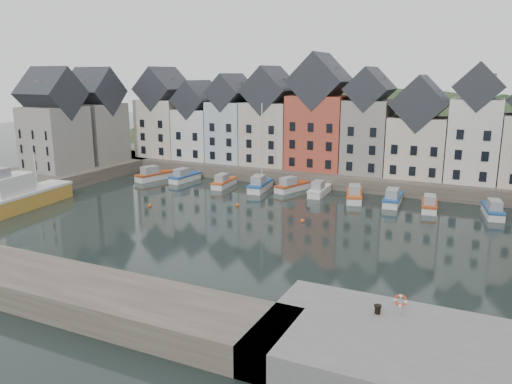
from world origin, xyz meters
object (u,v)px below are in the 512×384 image
Objects in this scene: life_ring_post at (401,301)px; boat_a at (154,175)px; mooring_bollard at (378,309)px; large_vessel at (21,196)px; boat_d at (260,185)px.

boat_a is at bearing 142.47° from life_ring_post.
large_vessel is at bearing 164.50° from mooring_bollard.
boat_d reaches higher than life_ring_post.
boat_a is 18.47m from boat_d.
life_ring_post reaches higher than mooring_bollard.
mooring_bollard is at bearing -62.67° from boat_d.
life_ring_post is at bearing -20.48° from large_vessel.
boat_a is at bearing 72.64° from large_vessel.
life_ring_post is at bearing 24.98° from mooring_bollard.
boat_d is 31.75m from large_vessel.
large_vessel reaches higher than mooring_bollard.
life_ring_post is at bearing -60.86° from boat_d.
large_vessel is 50.17m from life_ring_post.
boat_d reaches higher than mooring_bollard.
life_ring_post is (1.25, 0.58, 0.55)m from mooring_bollard.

